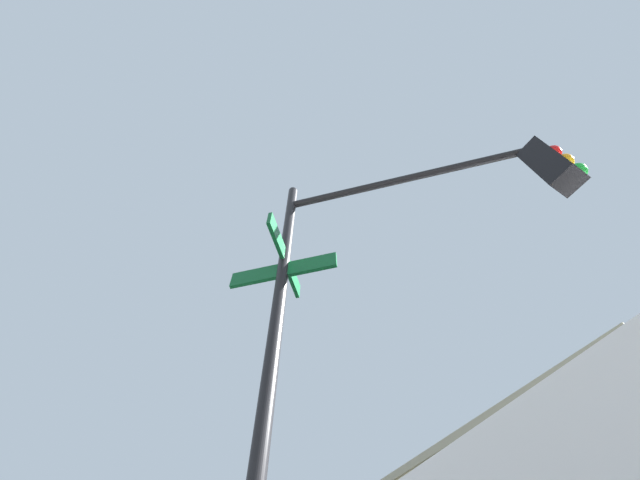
# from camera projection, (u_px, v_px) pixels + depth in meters

# --- Properties ---
(traffic_signal_near) EXTENTS (2.78, 2.60, 5.88)m
(traffic_signal_near) POSITION_uv_depth(u_px,v_px,m) (417.00, 242.00, 3.63)
(traffic_signal_near) COLOR black
(traffic_signal_near) RESTS_ON ground_plane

